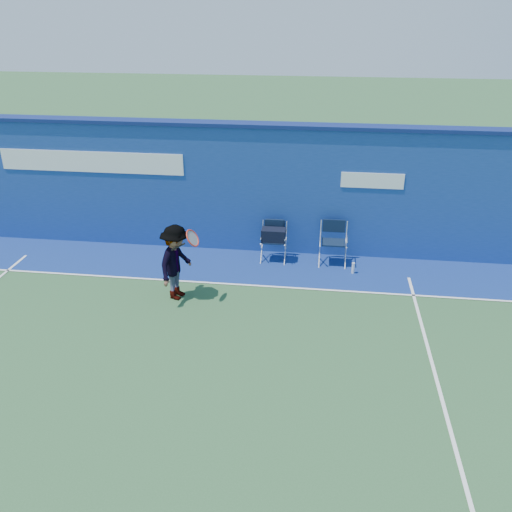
# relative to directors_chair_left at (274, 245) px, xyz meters

# --- Properties ---
(ground) EXTENTS (80.00, 80.00, 0.00)m
(ground) POSITION_rel_directors_chair_left_xyz_m (-1.43, -4.54, -0.40)
(ground) COLOR #2D552F
(ground) RESTS_ON ground
(stadium_wall) EXTENTS (24.00, 0.50, 3.08)m
(stadium_wall) POSITION_rel_directors_chair_left_xyz_m (-1.44, 0.66, 1.15)
(stadium_wall) COLOR navy
(stadium_wall) RESTS_ON ground
(out_of_bounds_strip) EXTENTS (24.00, 1.80, 0.01)m
(out_of_bounds_strip) POSITION_rel_directors_chair_left_xyz_m (-1.43, -0.44, -0.40)
(out_of_bounds_strip) COLOR navy
(out_of_bounds_strip) RESTS_ON ground
(court_lines) EXTENTS (24.00, 12.00, 0.01)m
(court_lines) POSITION_rel_directors_chair_left_xyz_m (-1.43, -3.94, -0.39)
(court_lines) COLOR white
(court_lines) RESTS_ON out_of_bounds_strip
(directors_chair_left) EXTENTS (0.56, 0.52, 0.94)m
(directors_chair_left) POSITION_rel_directors_chair_left_xyz_m (0.00, 0.00, 0.00)
(directors_chair_left) COLOR silver
(directors_chair_left) RESTS_ON ground
(directors_chair_right) EXTENTS (0.60, 0.53, 1.00)m
(directors_chair_right) POSITION_rel_directors_chair_left_xyz_m (1.38, -0.00, -0.09)
(directors_chair_right) COLOR silver
(directors_chair_right) RESTS_ON ground
(water_bottle) EXTENTS (0.07, 0.07, 0.26)m
(water_bottle) POSITION_rel_directors_chair_left_xyz_m (1.84, -0.46, -0.27)
(water_bottle) COLOR silver
(water_bottle) RESTS_ON ground
(tennis_player) EXTENTS (0.95, 1.14, 1.59)m
(tennis_player) POSITION_rel_directors_chair_left_xyz_m (-1.78, -2.01, 0.40)
(tennis_player) COLOR #EA4738
(tennis_player) RESTS_ON ground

